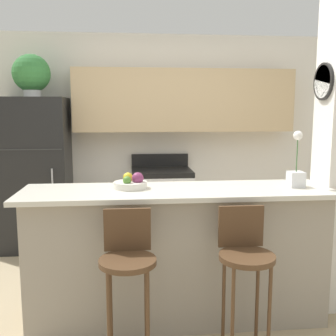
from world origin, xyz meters
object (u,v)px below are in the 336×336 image
object	(u,v)px
orchid_vase	(296,171)
fruit_bowl	(131,183)
refrigerator	(36,174)
stove_range	(162,206)
potted_plant_on_fridge	(31,74)
bar_stool_left	(128,264)
bar_stool_right	(245,259)

from	to	relation	value
orchid_vase	fruit_bowl	distance (m)	1.27
refrigerator	fruit_bowl	xyz separation A→B (m)	(1.10, -1.71, 0.19)
refrigerator	stove_range	world-z (taller)	refrigerator
orchid_vase	fruit_bowl	world-z (taller)	orchid_vase
refrigerator	stove_range	size ratio (longest dim) A/B	1.65
orchid_vase	fruit_bowl	xyz separation A→B (m)	(-1.27, 0.07, -0.08)
refrigerator	orchid_vase	size ratio (longest dim) A/B	4.08
stove_range	orchid_vase	distance (m)	2.13
stove_range	potted_plant_on_fridge	world-z (taller)	potted_plant_on_fridge
bar_stool_left	orchid_vase	distance (m)	1.48
potted_plant_on_fridge	bar_stool_left	bearing A→B (deg)	-65.03
fruit_bowl	orchid_vase	bearing A→B (deg)	-3.18
bar_stool_left	potted_plant_on_fridge	xyz separation A→B (m)	(-1.07, 2.29, 1.35)
bar_stool_right	orchid_vase	bearing A→B (deg)	43.22
fruit_bowl	bar_stool_right	bearing A→B (deg)	-38.58
bar_stool_right	potted_plant_on_fridge	world-z (taller)	potted_plant_on_fridge
potted_plant_on_fridge	stove_range	bearing A→B (deg)	0.79
orchid_vase	bar_stool_right	bearing A→B (deg)	-136.78
stove_range	orchid_vase	bearing A→B (deg)	-63.67
potted_plant_on_fridge	fruit_bowl	bearing A→B (deg)	-57.35
stove_range	orchid_vase	xyz separation A→B (m)	(0.89, -1.80, 0.69)
refrigerator	fruit_bowl	distance (m)	2.04
bar_stool_left	potted_plant_on_fridge	size ratio (longest dim) A/B	2.07
stove_range	potted_plant_on_fridge	xyz separation A→B (m)	(-1.47, -0.02, 1.56)
potted_plant_on_fridge	fruit_bowl	size ratio (longest dim) A/B	1.88
refrigerator	fruit_bowl	world-z (taller)	refrigerator
bar_stool_left	fruit_bowl	size ratio (longest dim) A/B	3.89
fruit_bowl	potted_plant_on_fridge	bearing A→B (deg)	122.65
refrigerator	stove_range	bearing A→B (deg)	0.79
refrigerator	bar_stool_left	size ratio (longest dim) A/B	1.78
potted_plant_on_fridge	refrigerator	bearing A→B (deg)	-58.76
stove_range	bar_stool_left	size ratio (longest dim) A/B	1.08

